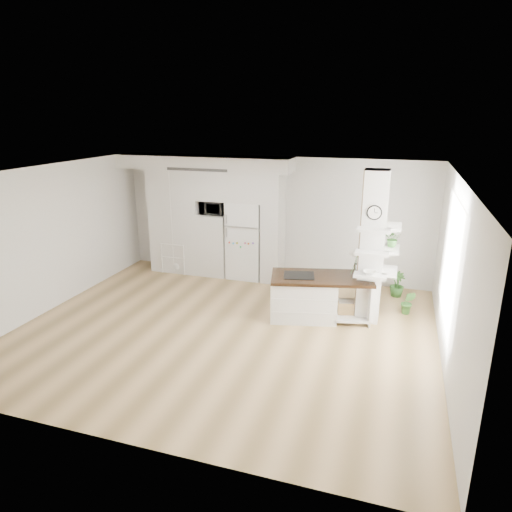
# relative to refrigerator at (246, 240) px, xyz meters

# --- Properties ---
(floor) EXTENTS (7.00, 6.00, 0.01)m
(floor) POSITION_rel_refrigerator_xyz_m (0.53, -2.68, -0.88)
(floor) COLOR tan
(floor) RESTS_ON ground
(room) EXTENTS (7.04, 6.04, 2.72)m
(room) POSITION_rel_refrigerator_xyz_m (0.53, -2.68, 0.98)
(room) COLOR white
(room) RESTS_ON ground
(cabinet_wall) EXTENTS (4.00, 0.71, 2.70)m
(cabinet_wall) POSITION_rel_refrigerator_xyz_m (-0.92, -0.01, 0.63)
(cabinet_wall) COLOR silver
(cabinet_wall) RESTS_ON floor
(refrigerator) EXTENTS (0.78, 0.69, 1.75)m
(refrigerator) POSITION_rel_refrigerator_xyz_m (0.00, 0.00, 0.00)
(refrigerator) COLOR white
(refrigerator) RESTS_ON floor
(column) EXTENTS (0.69, 0.90, 2.70)m
(column) POSITION_rel_refrigerator_xyz_m (2.90, -1.55, 0.48)
(column) COLOR silver
(column) RESTS_ON floor
(window) EXTENTS (0.00, 2.40, 2.40)m
(window) POSITION_rel_refrigerator_xyz_m (4.00, -2.38, 0.62)
(window) COLOR white
(window) RESTS_ON room
(pendant_light) EXTENTS (0.12, 0.12, 0.10)m
(pendant_light) POSITION_rel_refrigerator_xyz_m (2.23, -2.53, 1.24)
(pendant_light) COLOR white
(pendant_light) RESTS_ON room
(kitchen_island) EXTENTS (1.94, 1.24, 1.38)m
(kitchen_island) POSITION_rel_refrigerator_xyz_m (1.81, -1.72, -0.45)
(kitchen_island) COLOR silver
(kitchen_island) RESTS_ON floor
(bookshelf) EXTENTS (0.60, 0.35, 0.71)m
(bookshelf) POSITION_rel_refrigerator_xyz_m (-1.67, -0.18, -0.56)
(bookshelf) COLOR silver
(bookshelf) RESTS_ON floor
(floor_plant_a) EXTENTS (0.28, 0.23, 0.46)m
(floor_plant_a) POSITION_rel_refrigerator_xyz_m (3.52, -1.03, -0.64)
(floor_plant_a) COLOR #376F2C
(floor_plant_a) RESTS_ON floor
(floor_plant_b) EXTENTS (0.38, 0.38, 0.52)m
(floor_plant_b) POSITION_rel_refrigerator_xyz_m (3.31, -0.18, -0.62)
(floor_plant_b) COLOR #376F2C
(floor_plant_b) RESTS_ON floor
(microwave) EXTENTS (0.54, 0.37, 0.30)m
(microwave) POSITION_rel_refrigerator_xyz_m (-0.75, -0.06, 0.69)
(microwave) COLOR #2D2D2D
(microwave) RESTS_ON cabinet_wall
(shelf_plant) EXTENTS (0.27, 0.23, 0.30)m
(shelf_plant) POSITION_rel_refrigerator_xyz_m (3.15, -1.38, 0.65)
(shelf_plant) COLOR #376F2C
(shelf_plant) RESTS_ON column
(decor_bowl) EXTENTS (0.22, 0.22, 0.05)m
(decor_bowl) POSITION_rel_refrigerator_xyz_m (2.82, -1.78, 0.13)
(decor_bowl) COLOR white
(decor_bowl) RESTS_ON column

